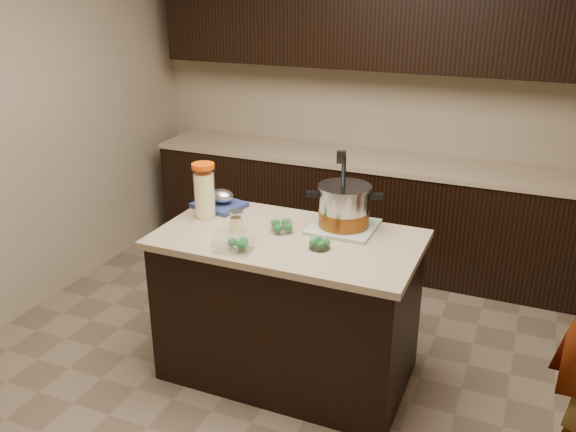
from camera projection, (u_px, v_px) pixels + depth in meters
name	position (u px, v px, depth m)	size (l,w,h in m)	color
ground_plane	(288.00, 371.00, 3.71)	(4.00, 4.00, 0.00)	brown
room_shell	(288.00, 88.00, 3.08)	(4.04, 4.04, 2.72)	tan
back_cabinets	(373.00, 151.00, 4.85)	(3.60, 0.63, 2.33)	black
island	(288.00, 306.00, 3.54)	(1.46, 0.81, 0.90)	black
dish_towel	(343.00, 227.00, 3.48)	(0.36, 0.36, 0.02)	#5D7E55
stock_pot	(344.00, 209.00, 3.43)	(0.42, 0.38, 0.43)	#B7B7BC
lemonade_pitcher	(204.00, 193.00, 3.59)	(0.16, 0.16, 0.33)	#FAE999
mason_jar	(236.00, 222.00, 3.41)	(0.09, 0.09, 0.13)	#FAE999
broccoli_tub_left	(282.00, 227.00, 3.43)	(0.17, 0.17, 0.06)	silver
broccoli_tub_right	(320.00, 244.00, 3.22)	(0.14, 0.14, 0.05)	silver
broccoli_tub_rect	(234.00, 245.00, 3.19)	(0.21, 0.16, 0.07)	silver
blue_tray	(220.00, 202.00, 3.78)	(0.34, 0.29, 0.11)	navy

